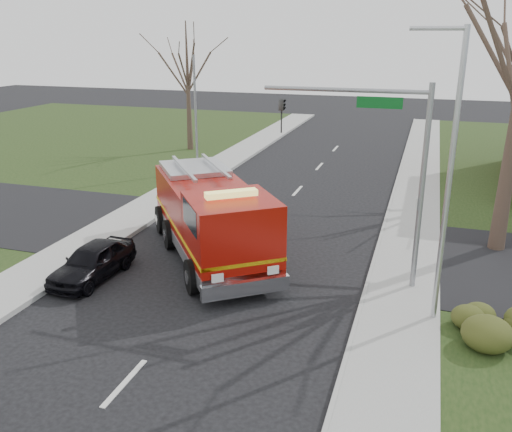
% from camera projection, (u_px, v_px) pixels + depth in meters
% --- Properties ---
extents(ground, '(120.00, 120.00, 0.00)m').
position_uv_depth(ground, '(216.00, 282.00, 18.75)').
color(ground, black).
rests_on(ground, ground).
extents(sidewalk_right, '(2.40, 80.00, 0.15)m').
position_uv_depth(sidewalk_right, '(400.00, 306.00, 16.93)').
color(sidewalk_right, '#969690').
rests_on(sidewalk_right, ground).
extents(sidewalk_left, '(2.40, 80.00, 0.15)m').
position_uv_depth(sidewalk_left, '(64.00, 258.00, 20.52)').
color(sidewalk_left, '#969690').
rests_on(sidewalk_left, ground).
extents(health_center_sign, '(0.12, 2.00, 1.40)m').
position_uv_depth(health_center_sign, '(507.00, 189.00, 26.70)').
color(health_center_sign, '#42130F').
rests_on(health_center_sign, ground).
extents(hedge_corner, '(2.80, 2.00, 0.90)m').
position_uv_depth(hedge_corner, '(502.00, 321.00, 15.06)').
color(hedge_corner, '#343D16').
rests_on(hedge_corner, lawn_right).
extents(bare_tree_left, '(4.50, 4.50, 9.00)m').
position_uv_depth(bare_tree_left, '(187.00, 73.00, 37.90)').
color(bare_tree_left, '#3C2D23').
rests_on(bare_tree_left, ground).
extents(traffic_signal_mast, '(5.29, 0.18, 6.80)m').
position_uv_depth(traffic_signal_mast, '(383.00, 149.00, 17.08)').
color(traffic_signal_mast, gray).
rests_on(traffic_signal_mast, ground).
extents(streetlight_pole, '(1.48, 0.16, 8.40)m').
position_uv_depth(streetlight_pole, '(448.00, 173.00, 14.77)').
color(streetlight_pole, '#B7BABF').
rests_on(streetlight_pole, ground).
extents(utility_pole_far, '(0.14, 0.14, 7.00)m').
position_uv_depth(utility_pole_far, '(196.00, 116.00, 32.22)').
color(utility_pole_far, gray).
rests_on(utility_pole_far, ground).
extents(fire_engine, '(7.26, 8.37, 3.36)m').
position_uv_depth(fire_engine, '(212.00, 220.00, 20.37)').
color(fire_engine, '#940E06').
rests_on(fire_engine, ground).
extents(parked_car_maroon, '(1.67, 3.79, 1.27)m').
position_uv_depth(parked_car_maroon, '(92.00, 261.00, 18.86)').
color(parked_car_maroon, black).
rests_on(parked_car_maroon, ground).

